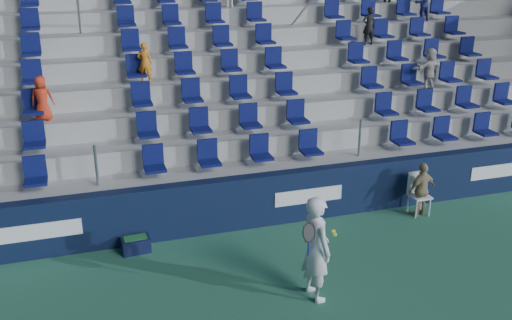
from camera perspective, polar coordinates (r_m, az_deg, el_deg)
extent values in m
plane|color=#2D6B4E|center=(10.26, 3.69, -14.42)|extent=(70.00, 70.00, 0.00)
cube|color=#0E1835|center=(12.56, -1.35, -4.25)|extent=(24.00, 0.30, 1.20)
cube|color=white|center=(12.87, 5.30, -3.61)|extent=(1.60, 0.02, 0.34)
cube|color=white|center=(15.70, 24.22, -0.85)|extent=(2.40, 0.02, 0.34)
cube|color=#A4A49E|center=(13.06, -2.04, -3.24)|extent=(24.00, 0.85, 1.20)
cube|color=#A4A49E|center=(13.73, -3.00, -0.90)|extent=(24.00, 0.85, 1.70)
cube|color=#A4A49E|center=(14.41, -3.86, 1.21)|extent=(24.00, 0.85, 2.20)
cube|color=#A4A49E|center=(15.12, -4.64, 3.13)|extent=(24.00, 0.85, 2.70)
cube|color=#A4A49E|center=(15.85, -5.35, 4.87)|extent=(24.00, 0.85, 3.20)
cube|color=#A4A49E|center=(16.59, -6.01, 6.46)|extent=(24.00, 0.85, 3.70)
cube|color=#A4A49E|center=(17.34, -6.61, 7.92)|extent=(24.00, 0.85, 4.20)
cube|color=#A4A49E|center=(18.11, -7.17, 9.24)|extent=(24.00, 0.85, 4.70)
cube|color=#A4A49E|center=(18.88, -7.68, 10.46)|extent=(24.00, 0.85, 5.20)
cube|color=#A4A49E|center=(19.46, -8.10, 12.24)|extent=(24.00, 0.50, 6.20)
cube|color=#0C124B|center=(12.71, -2.10, 0.68)|extent=(16.05, 0.50, 0.70)
cube|color=#0C124B|center=(13.33, -3.09, 3.90)|extent=(16.05, 0.50, 0.70)
cube|color=#0C124B|center=(14.00, -4.00, 6.81)|extent=(16.05, 0.50, 0.70)
cube|color=#0C124B|center=(14.70, -4.83, 9.46)|extent=(16.05, 0.50, 0.70)
cube|color=#0C124B|center=(15.43, -5.60, 11.86)|extent=(16.05, 0.50, 0.70)
cube|color=#0C124B|center=(16.19, -6.31, 14.03)|extent=(16.05, 0.50, 0.70)
cylinder|color=gray|center=(15.01, -17.32, 13.89)|extent=(0.06, 7.68, 4.55)
cylinder|color=gray|center=(16.20, 5.11, 15.14)|extent=(0.06, 7.68, 4.55)
imported|color=navy|center=(18.85, 16.29, 14.81)|extent=(0.51, 0.40, 1.05)
imported|color=black|center=(17.04, 11.23, 13.02)|extent=(0.39, 0.26, 1.07)
imported|color=#BAB1A8|center=(16.26, 16.93, 8.71)|extent=(1.10, 0.62, 1.13)
imported|color=red|center=(13.60, -20.60, 5.78)|extent=(0.54, 0.40, 1.01)
imported|color=orange|center=(14.37, -11.05, 9.51)|extent=(0.42, 0.35, 1.00)
imported|color=white|center=(10.05, 6.03, -8.75)|extent=(0.57, 0.77, 1.95)
cylinder|color=navy|center=(9.68, 5.28, -8.79)|extent=(0.03, 0.03, 0.28)
torus|color=black|center=(9.54, 5.33, -7.22)|extent=(0.30, 0.17, 0.28)
plane|color=#262626|center=(9.54, 5.33, -7.22)|extent=(0.30, 0.16, 0.29)
sphere|color=yellow|center=(9.83, 7.91, -7.40)|extent=(0.07, 0.07, 0.07)
sphere|color=yellow|center=(9.86, 7.78, -7.09)|extent=(0.07, 0.07, 0.07)
cube|color=white|center=(13.73, 16.06, -3.50)|extent=(0.45, 0.45, 0.04)
cube|color=white|center=(13.78, 15.70, -2.14)|extent=(0.44, 0.06, 0.54)
cylinder|color=white|center=(13.60, 15.72, -4.81)|extent=(0.03, 0.03, 0.44)
cylinder|color=white|center=(13.79, 16.97, -4.59)|extent=(0.03, 0.03, 0.44)
cylinder|color=white|center=(13.87, 14.95, -4.22)|extent=(0.03, 0.03, 0.44)
cylinder|color=white|center=(14.05, 16.18, -4.01)|extent=(0.03, 0.03, 0.44)
imported|color=tan|center=(13.62, 16.25, -2.85)|extent=(0.81, 0.47, 1.30)
cube|color=black|center=(12.04, -11.93, -8.28)|extent=(0.59, 0.41, 0.31)
cube|color=#1E662D|center=(12.01, -11.95, -7.98)|extent=(0.48, 0.30, 0.19)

